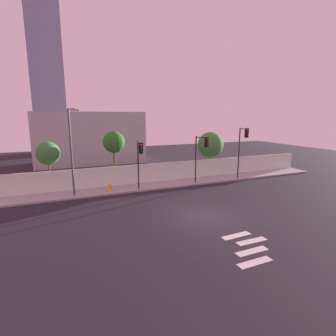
% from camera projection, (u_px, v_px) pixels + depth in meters
% --- Properties ---
extents(ground_plane, '(80.00, 80.00, 0.00)m').
position_uv_depth(ground_plane, '(204.00, 216.00, 17.48)').
color(ground_plane, black).
extents(sidewalk, '(36.00, 2.40, 0.15)m').
position_uv_depth(sidewalk, '(160.00, 185.00, 24.87)').
color(sidewalk, '#999999').
rests_on(sidewalk, ground).
extents(perimeter_wall, '(36.00, 0.18, 1.80)m').
position_uv_depth(perimeter_wall, '(155.00, 172.00, 25.84)').
color(perimeter_wall, silver).
rests_on(perimeter_wall, sidewalk).
extents(crosswalk_marking, '(3.06, 3.06, 0.01)m').
position_uv_depth(crosswalk_marking, '(248.00, 247.00, 13.36)').
color(crosswalk_marking, silver).
rests_on(crosswalk_marking, ground).
extents(traffic_light_left, '(0.43, 1.76, 4.25)m').
position_uv_depth(traffic_light_left, '(140.00, 155.00, 21.99)').
color(traffic_light_left, black).
rests_on(traffic_light_left, sidewalk).
extents(traffic_light_center, '(0.45, 1.82, 4.50)m').
position_uv_depth(traffic_light_center, '(202.00, 149.00, 24.21)').
color(traffic_light_center, black).
rests_on(traffic_light_center, sidewalk).
extents(traffic_light_right, '(0.49, 1.59, 5.18)m').
position_uv_depth(traffic_light_right, '(243.00, 142.00, 26.09)').
color(traffic_light_right, black).
rests_on(traffic_light_right, sidewalk).
extents(street_lamp_curbside, '(0.75, 1.72, 6.92)m').
position_uv_depth(street_lamp_curbside, '(72.00, 146.00, 20.56)').
color(street_lamp_curbside, '#4C4C51').
rests_on(street_lamp_curbside, sidewalk).
extents(fire_hydrant, '(0.44, 0.26, 0.75)m').
position_uv_depth(fire_hydrant, '(110.00, 187.00, 22.40)').
color(fire_hydrant, gold).
rests_on(fire_hydrant, sidewalk).
extents(roadside_tree_leftmost, '(2.00, 2.00, 4.36)m').
position_uv_depth(roadside_tree_leftmost, '(48.00, 153.00, 22.60)').
color(roadside_tree_leftmost, brown).
rests_on(roadside_tree_leftmost, ground).
extents(roadside_tree_midleft, '(2.04, 2.04, 5.12)m').
position_uv_depth(roadside_tree_midleft, '(114.00, 142.00, 24.64)').
color(roadside_tree_midleft, brown).
rests_on(roadside_tree_midleft, ground).
extents(roadside_tree_midright, '(2.80, 2.80, 4.78)m').
position_uv_depth(roadside_tree_midright, '(210.00, 145.00, 28.81)').
color(roadside_tree_midright, brown).
rests_on(roadside_tree_midright, ground).
extents(low_building_distant, '(14.26, 6.00, 7.00)m').
position_uv_depth(low_building_distant, '(90.00, 138.00, 36.33)').
color(low_building_distant, '#ACACAC').
rests_on(low_building_distant, ground).
extents(tower_on_skyline, '(5.06, 5.00, 32.62)m').
position_uv_depth(tower_on_skyline, '(45.00, 54.00, 42.78)').
color(tower_on_skyline, gray).
rests_on(tower_on_skyline, ground).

